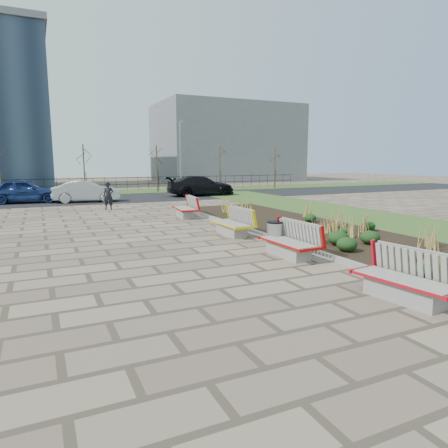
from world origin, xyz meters
name	(u,v)px	position (x,y,z in m)	size (l,w,h in m)	color
ground	(220,289)	(0.00, 0.00, 0.00)	(120.00, 120.00, 0.00)	#817059
planting_bed	(311,230)	(6.25, 5.00, 0.05)	(4.50, 18.00, 0.10)	black
planting_curb	(260,234)	(3.92, 5.00, 0.07)	(0.16, 18.00, 0.15)	gray
grass_verge_near	(398,223)	(11.00, 5.00, 0.02)	(5.00, 38.00, 0.04)	#33511E
grass_verge_far	(84,193)	(0.00, 28.00, 0.02)	(80.00, 5.00, 0.04)	#33511E
road	(93,199)	(0.00, 22.00, 0.01)	(80.00, 7.00, 0.02)	black
bench_a	(404,277)	(3.00, -2.24, 0.50)	(0.90, 2.10, 1.00)	red
bench_b	(288,240)	(3.00, 1.82, 0.50)	(0.90, 2.10, 1.00)	#B80D0C
bench_c	(231,222)	(3.00, 5.58, 0.50)	(0.90, 2.10, 1.00)	yellow
bench_d	(185,207)	(3.00, 10.82, 0.50)	(0.90, 2.10, 1.00)	red
litter_bin	(275,236)	(3.14, 2.76, 0.44)	(0.48, 0.48, 0.88)	#B2B2B7
pedestrian	(108,196)	(0.10, 15.46, 0.79)	(0.57, 0.38, 1.57)	black
car_blue	(24,191)	(-4.31, 21.36, 0.79)	(1.83, 4.55, 1.55)	navy
car_silver	(86,191)	(-0.56, 20.28, 0.72)	(1.49, 4.28, 1.41)	#999BA0
car_black	(201,186)	(8.12, 21.51, 0.79)	(2.16, 5.32, 1.54)	black
tree_c	(84,169)	(0.00, 26.50, 2.04)	(1.40, 1.40, 4.00)	#4C3D2D
tree_d	(157,169)	(6.00, 26.50, 2.04)	(1.40, 1.40, 4.00)	#4C3D2D
tree_e	(220,168)	(12.00, 26.50, 2.04)	(1.40, 1.40, 4.00)	#4C3D2D
tree_f	(275,168)	(18.00, 26.50, 2.04)	(1.40, 1.40, 4.00)	#4C3D2D
lamp_east	(180,157)	(8.00, 26.00, 3.04)	(0.24, 0.60, 6.00)	gray
railing_fence	(81,185)	(0.00, 29.50, 0.64)	(44.00, 0.10, 1.20)	black
building_grey	(226,143)	(20.00, 42.00, 5.00)	(18.00, 12.00, 10.00)	slate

